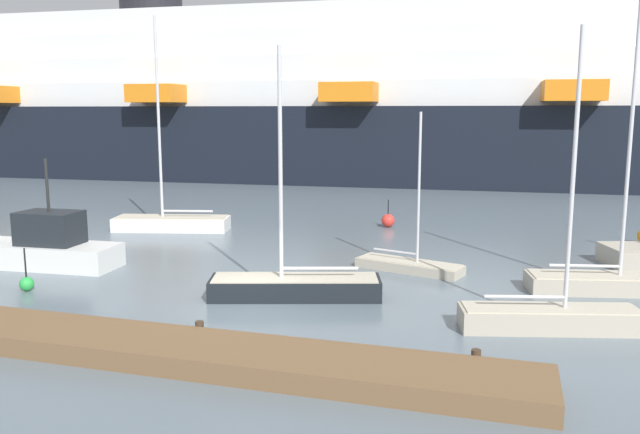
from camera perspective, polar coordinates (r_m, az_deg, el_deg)
The scene contains 11 objects.
ground_plane at distance 21.54m, azimuth -6.53°, elevation -8.12°, with size 600.00×600.00×0.00m, color slate.
dock_pier at distance 17.57m, azimuth -12.52°, elevation -11.47°, with size 18.86×2.52×0.65m.
sailboat_0 at distance 25.41m, azimuth 24.11°, elevation -5.04°, with size 5.74×2.68×10.57m.
sailboat_1 at distance 20.47m, azimuth 19.74°, elevation -8.18°, with size 5.43×2.51×8.82m.
sailboat_2 at distance 26.52m, azimuth 7.93°, elevation -4.12°, with size 4.58×2.47×6.43m.
sailboat_3 at distance 22.58m, azimuth -2.23°, elevation -6.01°, with size 6.16×3.23×8.59m.
sailboat_4 at distance 35.99m, azimuth -13.05°, elevation -0.32°, with size 6.45×3.21×11.36m.
fishing_boat_0 at distance 29.19m, azimuth -23.09°, elevation -2.46°, with size 6.35×2.49×4.53m.
channel_buoy_1 at distance 25.73m, azimuth -24.58°, elevation -5.37°, with size 0.52×0.52×1.59m.
channel_buoy_2 at distance 36.28m, azimuth 6.06°, elevation -0.30°, with size 0.74×0.74×1.56m.
cruise_ship at distance 63.11m, azimuth 4.02°, elevation 9.95°, with size 125.46×24.76×22.07m.
Camera 1 is at (8.14, -18.87, 6.47)m, focal length 36.06 mm.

